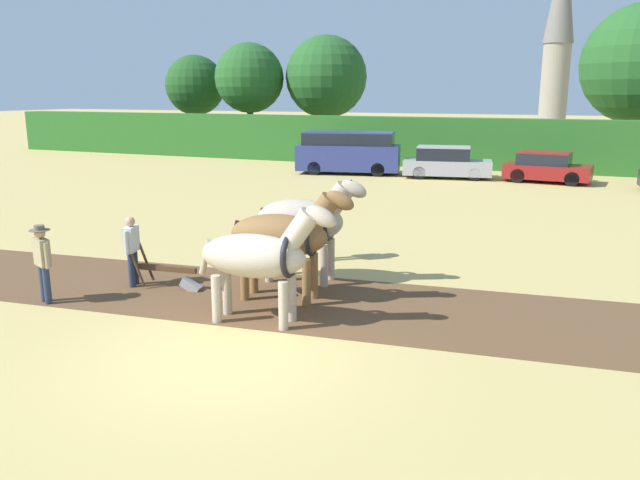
% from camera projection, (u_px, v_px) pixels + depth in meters
% --- Properties ---
extents(ground_plane, '(240.00, 240.00, 0.00)m').
position_uv_depth(ground_plane, '(227.00, 357.00, 10.23)').
color(ground_plane, tan).
extents(plowed_furrow_strip, '(24.00, 6.24, 0.01)m').
position_uv_depth(plowed_furrow_strip, '(131.00, 284.00, 14.07)').
color(plowed_furrow_strip, brown).
rests_on(plowed_furrow_strip, ground).
extents(hedgerow, '(67.94, 1.45, 2.83)m').
position_uv_depth(hedgerow, '(486.00, 144.00, 34.95)').
color(hedgerow, '#286023').
rests_on(hedgerow, ground).
extents(tree_far_left, '(4.45, 4.45, 6.97)m').
position_uv_depth(tree_far_left, '(195.00, 86.00, 46.97)').
color(tree_far_left, brown).
rests_on(tree_far_left, ground).
extents(tree_left, '(4.84, 4.84, 7.63)m').
position_uv_depth(tree_left, '(249.00, 78.00, 43.80)').
color(tree_left, brown).
rests_on(tree_left, ground).
extents(tree_center_left, '(5.70, 5.70, 8.13)m').
position_uv_depth(tree_center_left, '(326.00, 77.00, 43.65)').
color(tree_center_left, brown).
rests_on(tree_center_left, ground).
extents(church_spire, '(3.20, 3.20, 20.77)m').
position_uv_depth(church_spire, '(559.00, 28.00, 66.46)').
color(church_spire, gray).
rests_on(church_spire, ground).
extents(draft_horse_lead_left, '(2.78, 1.09, 2.37)m').
position_uv_depth(draft_horse_lead_left, '(259.00, 256.00, 11.48)').
color(draft_horse_lead_left, '#B2A38E').
rests_on(draft_horse_lead_left, ground).
extents(draft_horse_lead_right, '(2.78, 1.16, 2.43)m').
position_uv_depth(draft_horse_lead_right, '(284.00, 236.00, 12.75)').
color(draft_horse_lead_right, brown).
rests_on(draft_horse_lead_right, ground).
extents(draft_horse_trail_left, '(2.70, 1.25, 2.46)m').
position_uv_depth(draft_horse_trail_left, '(304.00, 221.00, 14.02)').
color(draft_horse_trail_left, '#B2A38E').
rests_on(draft_horse_trail_left, ground).
extents(plow, '(1.68, 0.52, 1.13)m').
position_uv_depth(plow, '(172.00, 275.00, 13.71)').
color(plow, '#4C331E').
rests_on(plow, ground).
extents(farmer_at_plow, '(0.33, 0.62, 1.57)m').
position_uv_depth(farmer_at_plow, '(132.00, 247.00, 13.79)').
color(farmer_at_plow, '#28334C').
rests_on(farmer_at_plow, ground).
extents(farmer_beside_team, '(0.61, 0.43, 1.71)m').
position_uv_depth(farmer_beside_team, '(328.00, 222.00, 15.93)').
color(farmer_beside_team, '#4C4C4C').
rests_on(farmer_beside_team, ground).
extents(farmer_onlooker_left, '(0.59, 0.41, 1.63)m').
position_uv_depth(farmer_onlooker_left, '(42.00, 258.00, 12.66)').
color(farmer_onlooker_left, '#28334C').
rests_on(farmer_onlooker_left, ground).
extents(parked_van, '(5.65, 2.97, 2.21)m').
position_uv_depth(parked_van, '(348.00, 152.00, 32.95)').
color(parked_van, navy).
rests_on(parked_van, ground).
extents(parked_car_left, '(4.58, 2.53, 1.59)m').
position_uv_depth(parked_car_left, '(446.00, 163.00, 31.40)').
color(parked_car_left, '#9E9EA8').
rests_on(parked_car_left, ground).
extents(parked_car_center_left, '(4.08, 2.19, 1.46)m').
position_uv_depth(parked_car_center_left, '(546.00, 168.00, 29.91)').
color(parked_car_center_left, maroon).
rests_on(parked_car_center_left, ground).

